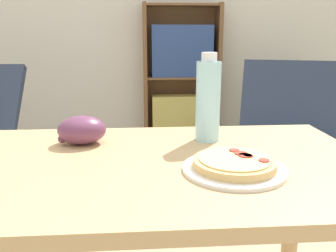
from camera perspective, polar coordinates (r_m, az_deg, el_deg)
The scene contains 8 objects.
wall_back at distance 3.53m, azimuth -4.41°, elevation 18.18°, with size 8.00×0.05×2.60m.
dining_table at distance 1.00m, azimuth -8.09°, elevation -11.30°, with size 1.38×0.71×0.74m.
pizza_on_plate at distance 0.90m, azimuth 10.31°, elevation -6.22°, with size 0.26×0.26×0.04m.
grape_bunch at distance 1.13m, azimuth -13.88°, elevation -0.65°, with size 0.15×0.12×0.09m.
drink_bottle at distance 1.12m, azimuth 6.22°, elevation 4.16°, with size 0.08×0.08×0.28m.
lounge_chair_far at distance 2.68m, azimuth 18.44°, elevation -3.31°, with size 0.85×0.93×0.88m.
bookshelf at distance 3.42m, azimuth 2.08°, elevation 6.91°, with size 0.72×0.25×1.35m.
potted_plant_floor at distance 3.42m, azimuth 22.06°, elevation 2.28°, with size 0.52×0.44×0.74m.
Camera 1 is at (0.00, -0.90, 1.07)m, focal length 38.00 mm.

